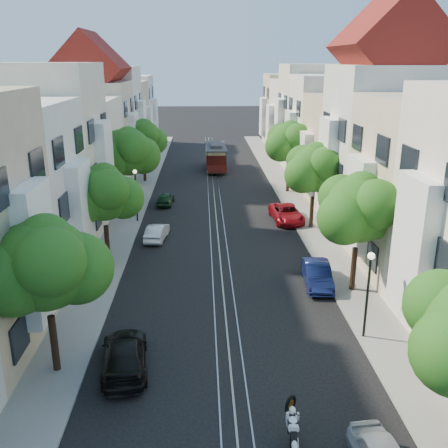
{
  "coord_description": "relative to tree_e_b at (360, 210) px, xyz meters",
  "views": [
    {
      "loc": [
        -1.05,
        -16.06,
        12.29
      ],
      "look_at": [
        0.28,
        14.61,
        2.2
      ],
      "focal_mm": 40.0,
      "sensor_mm": 36.0,
      "label": 1
    }
  ],
  "objects": [
    {
      "name": "ground",
      "position": [
        -7.26,
        19.02,
        -4.73
      ],
      "size": [
        200.0,
        200.0,
        0.0
      ],
      "primitive_type": "plane",
      "color": "black",
      "rests_on": "ground"
    },
    {
      "name": "sidewalk_east",
      "position": [
        -0.01,
        19.02,
        -4.67
      ],
      "size": [
        2.5,
        80.0,
        0.12
      ],
      "primitive_type": "cube",
      "color": "gray",
      "rests_on": "ground"
    },
    {
      "name": "sidewalk_west",
      "position": [
        -14.51,
        19.02,
        -4.67
      ],
      "size": [
        2.5,
        80.0,
        0.12
      ],
      "primitive_type": "cube",
      "color": "gray",
      "rests_on": "ground"
    },
    {
      "name": "rail_left",
      "position": [
        -7.81,
        19.02,
        -4.72
      ],
      "size": [
        0.06,
        80.0,
        0.02
      ],
      "primitive_type": "cube",
      "color": "gray",
      "rests_on": "ground"
    },
    {
      "name": "rail_slot",
      "position": [
        -7.26,
        19.02,
        -4.72
      ],
      "size": [
        0.06,
        80.0,
        0.02
      ],
      "primitive_type": "cube",
      "color": "gray",
      "rests_on": "ground"
    },
    {
      "name": "rail_right",
      "position": [
        -6.71,
        19.02,
        -4.72
      ],
      "size": [
        0.06,
        80.0,
        0.02
      ],
      "primitive_type": "cube",
      "color": "gray",
      "rests_on": "ground"
    },
    {
      "name": "lane_line",
      "position": [
        -7.26,
        19.02,
        -4.73
      ],
      "size": [
        0.08,
        80.0,
        0.01
      ],
      "primitive_type": "cube",
      "color": "tan",
      "rests_on": "ground"
    },
    {
      "name": "townhouses_east",
      "position": [
        4.61,
        18.94,
        0.45
      ],
      "size": [
        7.75,
        72.0,
        12.0
      ],
      "color": "beige",
      "rests_on": "ground"
    },
    {
      "name": "townhouses_west",
      "position": [
        -19.13,
        18.94,
        0.35
      ],
      "size": [
        7.75,
        72.0,
        11.76
      ],
      "color": "silver",
      "rests_on": "ground"
    },
    {
      "name": "tree_e_b",
      "position": [
        0.0,
        0.0,
        0.0
      ],
      "size": [
        4.93,
        4.08,
        6.68
      ],
      "color": "black",
      "rests_on": "ground"
    },
    {
      "name": "tree_e_c",
      "position": [
        -0.0,
        11.0,
        -0.13
      ],
      "size": [
        4.84,
        3.99,
        6.52
      ],
      "color": "black",
      "rests_on": "ground"
    },
    {
      "name": "tree_e_d",
      "position": [
        0.0,
        22.0,
        0.13
      ],
      "size": [
        5.01,
        4.16,
        6.85
      ],
      "color": "black",
      "rests_on": "ground"
    },
    {
      "name": "tree_w_a",
      "position": [
        -14.4,
        -7.0,
        0.0
      ],
      "size": [
        4.93,
        4.08,
        6.68
      ],
      "color": "black",
      "rests_on": "ground"
    },
    {
      "name": "tree_w_b",
      "position": [
        -14.4,
        5.0,
        -0.34
      ],
      "size": [
        4.72,
        3.87,
        6.27
      ],
      "color": "black",
      "rests_on": "ground"
    },
    {
      "name": "tree_w_c",
      "position": [
        -14.4,
        16.0,
        0.34
      ],
      "size": [
        5.13,
        4.28,
        7.09
      ],
      "color": "black",
      "rests_on": "ground"
    },
    {
      "name": "tree_w_d",
      "position": [
        -14.4,
        27.0,
        -0.13
      ],
      "size": [
        4.84,
        3.99,
        6.52
      ],
      "color": "black",
      "rests_on": "ground"
    },
    {
      "name": "lamp_east",
      "position": [
        -0.96,
        -4.98,
        -1.89
      ],
      "size": [
        0.32,
        0.32,
        4.16
      ],
      "color": "black",
      "rests_on": "ground"
    },
    {
      "name": "lamp_west",
      "position": [
        -13.56,
        13.02,
        -1.89
      ],
      "size": [
        0.32,
        0.32,
        4.16
      ],
      "color": "black",
      "rests_on": "ground"
    },
    {
      "name": "sportbike_rider",
      "position": [
        -5.44,
        -11.43,
        -3.96
      ],
      "size": [
        0.54,
        1.73,
        1.43
      ],
      "rotation": [
        0.0,
        0.0,
        -0.07
      ],
      "color": "black",
      "rests_on": "ground"
    },
    {
      "name": "cable_car",
      "position": [
        -6.76,
        32.99,
        -3.05
      ],
      "size": [
        2.37,
        7.42,
        2.85
      ],
      "rotation": [
        0.0,
        0.0,
        0.01
      ],
      "color": "black",
      "rests_on": "ground"
    },
    {
      "name": "parked_car_e_mid",
      "position": [
        -1.86,
        0.85,
        -4.07
      ],
      "size": [
        1.69,
        4.11,
        1.33
      ],
      "primitive_type": "imported",
      "rotation": [
        0.0,
        0.0,
        -0.07
      ],
      "color": "#0C133C",
      "rests_on": "ground"
    },
    {
      "name": "parked_car_e_far",
      "position": [
        -1.66,
        12.82,
        -4.08
      ],
      "size": [
        2.5,
        4.87,
        1.32
      ],
      "primitive_type": "imported",
      "rotation": [
        0.0,
        0.0,
        0.07
      ],
      "color": "maroon",
      "rests_on": "ground"
    },
    {
      "name": "parked_car_w_near",
      "position": [
        -11.66,
        -6.91,
        -4.07
      ],
      "size": [
        2.39,
        4.73,
        1.32
      ],
      "primitive_type": "imported",
      "rotation": [
        0.0,
        0.0,
        3.27
      ],
      "color": "black",
      "rests_on": "ground"
    },
    {
      "name": "parked_car_w_mid",
      "position": [
        -11.66,
        8.95,
        -4.16
      ],
      "size": [
        1.65,
        3.58,
        1.14
      ],
      "primitive_type": "imported",
      "rotation": [
        0.0,
        0.0,
        3.01
      ],
      "color": "silver",
      "rests_on": "ground"
    },
    {
      "name": "parked_car_w_far",
      "position": [
        -11.69,
        18.13,
        -4.18
      ],
      "size": [
        1.57,
        3.36,
        1.11
      ],
      "primitive_type": "imported",
      "rotation": [
        0.0,
        0.0,
        3.06
      ],
      "color": "#16371B",
      "rests_on": "ground"
    }
  ]
}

